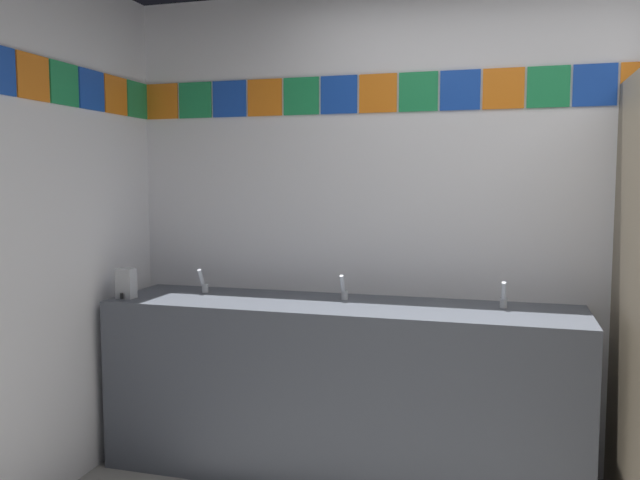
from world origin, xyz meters
The scene contains 6 objects.
wall_back centered at (0.00, 1.53, 1.27)m, with size 4.48×0.09×2.53m.
vanity_counter centered at (-0.99, 1.20, 0.46)m, with size 2.41×0.58×0.89m.
faucet_left centered at (-1.79, 1.29, 0.94)m, with size 0.04×0.10×0.14m.
faucet_center centered at (-0.99, 1.29, 0.94)m, with size 0.04×0.10×0.14m.
faucet_right centered at (-0.19, 1.29, 0.94)m, with size 0.04×0.10×0.14m.
soap_dispenser centered at (-2.11, 1.03, 0.97)m, with size 0.09×0.09×0.16m.
Camera 1 is at (-0.19, -1.94, 1.51)m, focal length 36.29 mm.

